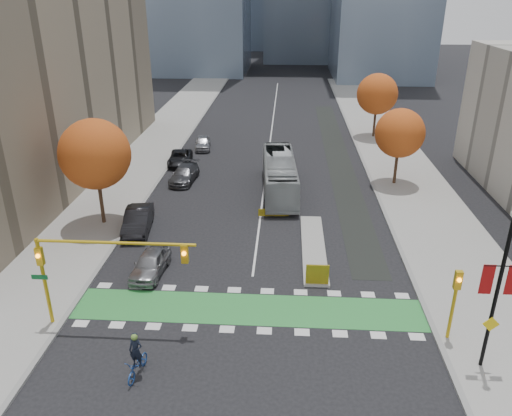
# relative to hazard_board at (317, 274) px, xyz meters

# --- Properties ---
(ground) EXTENTS (300.00, 300.00, 0.00)m
(ground) POSITION_rel_hazard_board_xyz_m (-4.00, -4.20, -0.80)
(ground) COLOR black
(ground) RESTS_ON ground
(sidewalk_west) EXTENTS (7.00, 120.00, 0.15)m
(sidewalk_west) POSITION_rel_hazard_board_xyz_m (-17.50, 15.80, -0.73)
(sidewalk_west) COLOR gray
(sidewalk_west) RESTS_ON ground
(sidewalk_east) EXTENTS (7.00, 120.00, 0.15)m
(sidewalk_east) POSITION_rel_hazard_board_xyz_m (9.50, 15.80, -0.73)
(sidewalk_east) COLOR gray
(sidewalk_east) RESTS_ON ground
(curb_west) EXTENTS (0.30, 120.00, 0.16)m
(curb_west) POSITION_rel_hazard_board_xyz_m (-14.00, 15.80, -0.73)
(curb_west) COLOR gray
(curb_west) RESTS_ON ground
(curb_east) EXTENTS (0.30, 120.00, 0.16)m
(curb_east) POSITION_rel_hazard_board_xyz_m (6.00, 15.80, -0.73)
(curb_east) COLOR gray
(curb_east) RESTS_ON ground
(bike_crossing) EXTENTS (20.00, 3.00, 0.01)m
(bike_crossing) POSITION_rel_hazard_board_xyz_m (-4.00, -2.70, -0.79)
(bike_crossing) COLOR #2B8538
(bike_crossing) RESTS_ON ground
(centre_line) EXTENTS (0.15, 70.00, 0.01)m
(centre_line) POSITION_rel_hazard_board_xyz_m (-4.00, 35.80, -0.80)
(centre_line) COLOR silver
(centre_line) RESTS_ON ground
(bike_lane_paint) EXTENTS (2.50, 50.00, 0.01)m
(bike_lane_paint) POSITION_rel_hazard_board_xyz_m (3.50, 25.80, -0.80)
(bike_lane_paint) COLOR black
(bike_lane_paint) RESTS_ON ground
(median_island) EXTENTS (1.60, 10.00, 0.16)m
(median_island) POSITION_rel_hazard_board_xyz_m (0.00, 4.80, -0.72)
(median_island) COLOR gray
(median_island) RESTS_ON ground
(hazard_board) EXTENTS (1.40, 0.12, 1.30)m
(hazard_board) POSITION_rel_hazard_board_xyz_m (0.00, 0.00, 0.00)
(hazard_board) COLOR yellow
(hazard_board) RESTS_ON median_island
(tree_west) EXTENTS (5.20, 5.20, 8.22)m
(tree_west) POSITION_rel_hazard_board_xyz_m (-16.00, 7.80, 4.82)
(tree_west) COLOR #332114
(tree_west) RESTS_ON ground
(tree_east_near) EXTENTS (4.40, 4.40, 7.08)m
(tree_east_near) POSITION_rel_hazard_board_xyz_m (8.00, 17.80, 4.06)
(tree_east_near) COLOR #332114
(tree_east_near) RESTS_ON ground
(tree_east_far) EXTENTS (4.80, 4.80, 7.65)m
(tree_east_far) POSITION_rel_hazard_board_xyz_m (8.50, 33.80, 4.44)
(tree_east_far) COLOR #332114
(tree_east_far) RESTS_ON ground
(traffic_signal_west) EXTENTS (8.53, 0.56, 5.20)m
(traffic_signal_west) POSITION_rel_hazard_board_xyz_m (-11.93, -4.71, 3.23)
(traffic_signal_west) COLOR #BF9914
(traffic_signal_west) RESTS_ON ground
(traffic_signal_east) EXTENTS (0.35, 0.43, 4.10)m
(traffic_signal_east) POSITION_rel_hazard_board_xyz_m (6.50, -4.71, 1.93)
(traffic_signal_east) COLOR #BF9914
(traffic_signal_east) RESTS_ON ground
(banner_lamppost) EXTENTS (1.65, 0.36, 8.28)m
(banner_lamppost) POSITION_rel_hazard_board_xyz_m (7.50, -6.70, 3.81)
(banner_lamppost) COLOR black
(banner_lamppost) RESTS_ON ground
(cyclist) EXTENTS (1.00, 2.10, 2.33)m
(cyclist) POSITION_rel_hazard_board_xyz_m (-8.77, -8.24, -0.02)
(cyclist) COLOR navy
(cyclist) RESTS_ON ground
(bus) EXTENTS (3.45, 11.73, 3.23)m
(bus) POSITION_rel_hazard_board_xyz_m (-2.61, 15.28, 0.81)
(bus) COLOR #9DA2A4
(bus) RESTS_ON ground
(parked_car_a) EXTENTS (2.06, 4.47, 1.49)m
(parked_car_a) POSITION_rel_hazard_board_xyz_m (-10.50, 0.80, -0.06)
(parked_car_a) COLOR gray
(parked_car_a) RESTS_ON ground
(parked_car_b) EXTENTS (2.40, 5.28, 1.68)m
(parked_car_b) POSITION_rel_hazard_board_xyz_m (-13.00, 6.79, 0.04)
(parked_car_b) COLOR black
(parked_car_b) RESTS_ON ground
(parked_car_c) EXTENTS (2.43, 5.14, 1.45)m
(parked_car_c) POSITION_rel_hazard_board_xyz_m (-11.57, 17.35, -0.08)
(parked_car_c) COLOR #46464B
(parked_car_c) RESTS_ON ground
(parked_car_d) EXTENTS (2.56, 4.93, 1.33)m
(parked_car_d) POSITION_rel_hazard_board_xyz_m (-13.00, 22.35, -0.14)
(parked_car_d) COLOR black
(parked_car_d) RESTS_ON ground
(parked_car_e) EXTENTS (2.20, 4.36, 1.42)m
(parked_car_e) POSITION_rel_hazard_board_xyz_m (-11.50, 27.80, -0.09)
(parked_car_e) COLOR #A0A0A5
(parked_car_e) RESTS_ON ground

